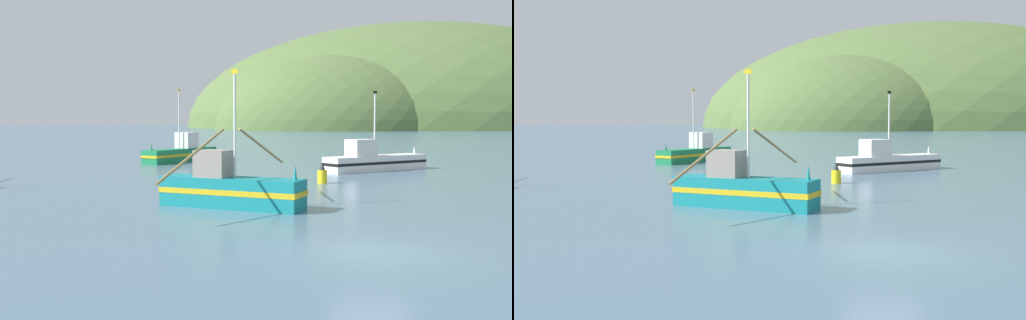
# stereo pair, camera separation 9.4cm
# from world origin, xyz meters

# --- Properties ---
(ground_plane) EXTENTS (600.00, 600.00, 0.00)m
(ground_plane) POSITION_xyz_m (0.00, 0.00, 0.00)
(ground_plane) COLOR slate
(hill_far_left) EXTENTS (187.70, 150.16, 82.08)m
(hill_far_left) POSITION_xyz_m (92.63, 223.96, 0.00)
(hill_far_left) COLOR #516B38
(hill_far_left) RESTS_ON ground
(hill_far_center) EXTENTS (82.55, 66.04, 48.86)m
(hill_far_center) POSITION_xyz_m (48.02, 183.52, 0.00)
(hill_far_center) COLOR #516B38
(hill_far_center) RESTS_ON ground
(fishing_boat_green) EXTENTS (7.11, 8.42, 6.78)m
(fishing_boat_green) POSITION_xyz_m (-5.46, 40.19, 0.83)
(fishing_boat_green) COLOR #197A47
(fishing_boat_green) RESTS_ON ground
(fishing_boat_white) EXTENTS (9.31, 5.79, 6.20)m
(fishing_boat_white) POSITION_xyz_m (9.30, 28.31, 0.78)
(fishing_boat_white) COLOR white
(fishing_boat_white) RESTS_ON ground
(fishing_boat_teal) EXTENTS (6.76, 10.62, 6.38)m
(fishing_boat_teal) POSITION_xyz_m (-3.59, 10.15, 0.91)
(fishing_boat_teal) COLOR #147F84
(fishing_boat_teal) RESTS_ON ground
(channel_buoy) EXTENTS (0.61, 0.61, 1.34)m
(channel_buoy) POSITION_xyz_m (3.15, 19.85, 0.54)
(channel_buoy) COLOR yellow
(channel_buoy) RESTS_ON ground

